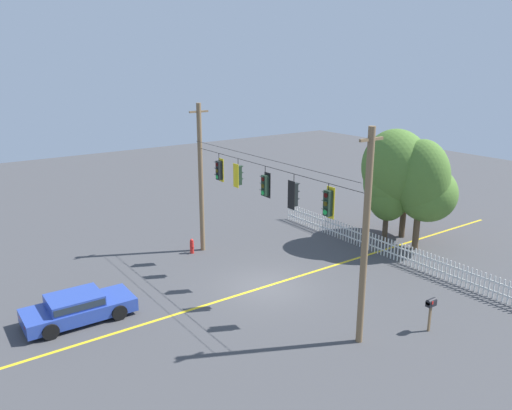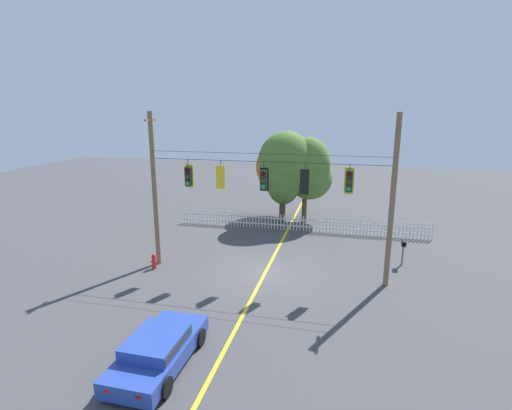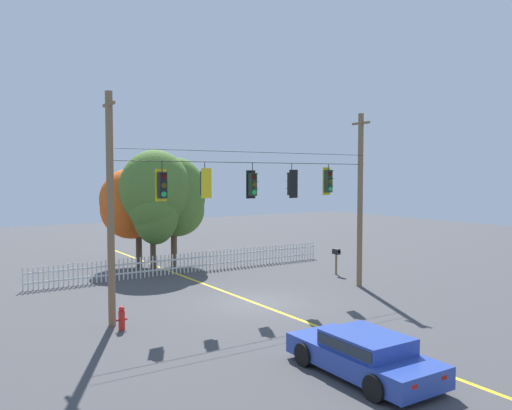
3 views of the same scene
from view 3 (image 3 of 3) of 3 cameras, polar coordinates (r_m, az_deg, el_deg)
The scene contains 15 objects.
ground at distance 21.97m, azimuth -0.19°, elevation -10.62°, with size 80.00×80.00×0.00m, color #424244.
lane_centerline_stripe at distance 21.97m, azimuth -0.19°, elevation -10.61°, with size 0.16×36.00×0.01m, color gold.
signal_support_span at distance 21.35m, azimuth -0.19°, elevation 0.31°, with size 12.16×1.10×8.16m.
traffic_signal_westbound_side at distance 19.44m, azimuth -10.20°, elevation 2.16°, with size 0.43×0.38×1.47m.
traffic_signal_southbound_primary at distance 20.18m, azimuth -5.59°, elevation 2.40°, with size 0.43×0.38×1.39m.
traffic_signal_northbound_primary at distance 21.29m, azimuth -0.40°, elevation 2.27°, with size 0.43×0.38×1.46m.
traffic_signal_northbound_secondary at distance 22.42m, azimuth 3.93°, elevation 2.33°, with size 0.43×0.38×1.48m.
traffic_signal_eastbound_side at distance 23.73m, azimuth 7.87°, elevation 2.60°, with size 0.43×0.38×1.41m.
white_picket_fence at distance 28.74m, azimuth -7.03°, elevation -6.23°, with size 17.06×0.06×1.08m.
autumn_maple_near_fence at distance 30.90m, azimuth -13.43°, elevation 0.08°, with size 3.75×3.35×5.66m.
autumn_maple_mid at distance 29.28m, azimuth -10.95°, elevation 0.83°, with size 3.99×3.43×6.68m.
autumn_oak_far_east at distance 30.58m, azimuth -8.53°, elevation 0.32°, with size 3.29×3.43×6.28m.
parked_car at distance 14.52m, azimuth 11.69°, elevation -15.53°, with size 2.07×4.39×1.15m.
fire_hydrant at distance 18.73m, azimuth -14.44°, elevation -11.88°, with size 0.38×0.22×0.83m.
roadside_mailbox at distance 28.14m, azimuth 8.75°, elevation -5.22°, with size 0.25×0.44×1.40m.
Camera 3 is at (-11.61, -17.89, 5.26)m, focal length 36.67 mm.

